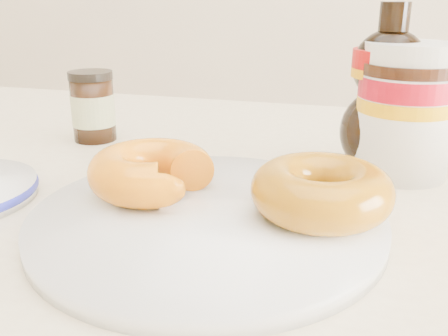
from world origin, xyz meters
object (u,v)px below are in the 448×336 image
(nutella_jar, at_px, (405,105))
(dark_jar, at_px, (93,107))
(dining_table, at_px, (300,293))
(syrup_bottle, at_px, (387,90))
(plate, at_px, (207,218))
(donut_bitten, at_px, (152,171))
(donut_whole, at_px, (321,190))

(nutella_jar, distance_m, dark_jar, 0.38)
(dining_table, distance_m, syrup_bottle, 0.23)
(plate, bearing_deg, dining_table, 34.92)
(nutella_jar, height_order, syrup_bottle, syrup_bottle)
(donut_bitten, xyz_separation_m, nutella_jar, (0.22, 0.15, 0.04))
(dining_table, relative_size, nutella_jar, 10.16)
(plate, distance_m, dark_jar, 0.31)
(dark_jar, bearing_deg, nutella_jar, -3.91)
(plate, relative_size, donut_whole, 2.54)
(dining_table, xyz_separation_m, dark_jar, (-0.30, 0.15, 0.13))
(dining_table, distance_m, donut_bitten, 0.18)
(nutella_jar, bearing_deg, plate, -130.88)
(donut_bitten, distance_m, donut_whole, 0.15)
(plate, bearing_deg, donut_whole, 13.09)
(donut_whole, bearing_deg, donut_bitten, 177.65)
(plate, height_order, donut_bitten, donut_bitten)
(nutella_jar, bearing_deg, syrup_bottle, 155.51)
(dining_table, relative_size, donut_whole, 12.26)
(donut_bitten, relative_size, donut_whole, 0.98)
(dark_jar, bearing_deg, plate, -42.86)
(plate, distance_m, donut_whole, 0.10)
(donut_whole, height_order, dark_jar, dark_jar)
(donut_whole, bearing_deg, syrup_bottle, 74.38)
(donut_whole, relative_size, nutella_jar, 0.83)
(plate, height_order, donut_whole, donut_whole)
(donut_bitten, xyz_separation_m, syrup_bottle, (0.20, 0.16, 0.05))
(dark_jar, bearing_deg, donut_bitten, -47.96)
(dining_table, xyz_separation_m, donut_whole, (0.02, -0.03, 0.12))
(dining_table, height_order, plate, plate)
(donut_whole, height_order, nutella_jar, nutella_jar)
(nutella_jar, bearing_deg, dark_jar, 176.09)
(plate, bearing_deg, syrup_bottle, 54.16)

